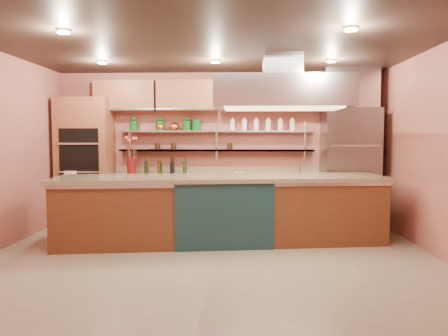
{
  "coord_description": "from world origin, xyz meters",
  "views": [
    {
      "loc": [
        0.39,
        -5.73,
        1.59
      ],
      "look_at": [
        0.14,
        1.0,
        1.12
      ],
      "focal_mm": 35.0,
      "sensor_mm": 36.0,
      "label": 1
    }
  ],
  "objects_px": {
    "copper_kettle": "(174,127)",
    "refrigerator": "(349,168)",
    "kitchen_scale": "(240,171)",
    "flower_vase": "(132,165)",
    "green_canister": "(197,125)",
    "island": "(221,209)"
  },
  "relations": [
    {
      "from": "copper_kettle",
      "to": "refrigerator",
      "type": "bearing_deg",
      "value": -4.13
    },
    {
      "from": "kitchen_scale",
      "to": "copper_kettle",
      "type": "xyz_separation_m",
      "value": [
        -1.22,
        0.22,
        0.82
      ]
    },
    {
      "from": "refrigerator",
      "to": "kitchen_scale",
      "type": "height_order",
      "value": "refrigerator"
    },
    {
      "from": "flower_vase",
      "to": "green_canister",
      "type": "xyz_separation_m",
      "value": [
        1.17,
        0.22,
        0.74
      ]
    },
    {
      "from": "flower_vase",
      "to": "kitchen_scale",
      "type": "bearing_deg",
      "value": 0.0
    },
    {
      "from": "island",
      "to": "flower_vase",
      "type": "distance_m",
      "value": 2.23
    },
    {
      "from": "refrigerator",
      "to": "flower_vase",
      "type": "distance_m",
      "value": 3.94
    },
    {
      "from": "island",
      "to": "kitchen_scale",
      "type": "xyz_separation_m",
      "value": [
        0.28,
        1.32,
        0.47
      ]
    },
    {
      "from": "refrigerator",
      "to": "copper_kettle",
      "type": "distance_m",
      "value": 3.28
    },
    {
      "from": "kitchen_scale",
      "to": "green_canister",
      "type": "distance_m",
      "value": 1.19
    },
    {
      "from": "copper_kettle",
      "to": "island",
      "type": "bearing_deg",
      "value": -58.5
    },
    {
      "from": "green_canister",
      "to": "flower_vase",
      "type": "bearing_deg",
      "value": -169.38
    },
    {
      "from": "copper_kettle",
      "to": "green_canister",
      "type": "xyz_separation_m",
      "value": [
        0.42,
        0.0,
        0.02
      ]
    },
    {
      "from": "green_canister",
      "to": "copper_kettle",
      "type": "bearing_deg",
      "value": 180.0
    },
    {
      "from": "flower_vase",
      "to": "green_canister",
      "type": "relative_size",
      "value": 1.47
    },
    {
      "from": "flower_vase",
      "to": "copper_kettle",
      "type": "bearing_deg",
      "value": 16.24
    },
    {
      "from": "flower_vase",
      "to": "green_canister",
      "type": "bearing_deg",
      "value": 10.62
    },
    {
      "from": "flower_vase",
      "to": "green_canister",
      "type": "height_order",
      "value": "green_canister"
    },
    {
      "from": "island",
      "to": "copper_kettle",
      "type": "height_order",
      "value": "copper_kettle"
    },
    {
      "from": "island",
      "to": "green_canister",
      "type": "bearing_deg",
      "value": 101.38
    },
    {
      "from": "copper_kettle",
      "to": "green_canister",
      "type": "distance_m",
      "value": 0.42
    },
    {
      "from": "island",
      "to": "green_canister",
      "type": "distance_m",
      "value": 2.09
    }
  ]
}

